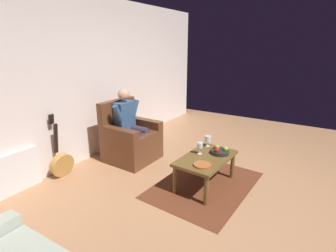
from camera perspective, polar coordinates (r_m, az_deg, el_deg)
name	(u,v)px	position (r m, az deg, el deg)	size (l,w,h in m)	color
ground_plane	(247,197)	(3.62, 17.10, -14.71)	(7.60, 7.60, 0.00)	#AD7952
wall_back	(91,80)	(4.57, -16.54, 9.79)	(6.74, 0.06, 2.65)	silver
rug	(205,185)	(3.76, 8.09, -12.66)	(1.63, 1.15, 0.01)	#5F2F1A
armchair	(130,140)	(4.42, -8.33, -3.08)	(0.79, 0.76, 1.00)	brown
person_seated	(130,123)	(4.31, -8.30, 0.64)	(0.61, 0.55, 1.21)	#315174
coffee_table	(206,161)	(3.60, 8.34, -7.70)	(0.96, 0.61, 0.43)	brown
guitar	(62,163)	(4.18, -22.39, -7.46)	(0.36, 0.21, 0.95)	#B88540
radiator	(14,173)	(3.98, -30.82, -8.92)	(0.70, 0.06, 0.56)	white
wine_glass_near	(208,139)	(3.89, 8.72, -2.93)	(0.09, 0.09, 0.16)	silver
wine_glass_far	(200,146)	(3.61, 7.05, -4.38)	(0.08, 0.08, 0.17)	silver
fruit_bowl	(220,151)	(3.69, 11.35, -5.46)	(0.26, 0.26, 0.11)	#262722
decorative_dish	(202,165)	(3.31, 7.58, -8.52)	(0.22, 0.22, 0.02)	#AD5C2C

